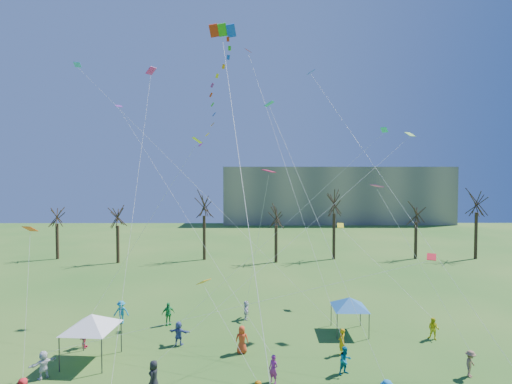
{
  "coord_description": "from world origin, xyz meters",
  "views": [
    {
      "loc": [
        -0.07,
        -15.55,
        11.72
      ],
      "look_at": [
        0.03,
        5.0,
        11.0
      ],
      "focal_mm": 25.0,
      "sensor_mm": 36.0,
      "label": 1
    }
  ],
  "objects_px": {
    "canopy_tent_white": "(92,321)",
    "canopy_tent_blue": "(349,303)",
    "big_box_kite": "(220,93)",
    "distant_building": "(335,195)"
  },
  "relations": [
    {
      "from": "big_box_kite",
      "to": "canopy_tent_white",
      "type": "bearing_deg",
      "value": -173.71
    },
    {
      "from": "distant_building",
      "to": "canopy_tent_blue",
      "type": "bearing_deg",
      "value": -101.82
    },
    {
      "from": "distant_building",
      "to": "big_box_kite",
      "type": "xyz_separation_m",
      "value": [
        -24.29,
        -74.03,
        9.89
      ]
    },
    {
      "from": "big_box_kite",
      "to": "distant_building",
      "type": "bearing_deg",
      "value": 71.84
    },
    {
      "from": "distant_building",
      "to": "canopy_tent_white",
      "type": "height_order",
      "value": "distant_building"
    },
    {
      "from": "distant_building",
      "to": "canopy_tent_white",
      "type": "bearing_deg",
      "value": -113.47
    },
    {
      "from": "canopy_tent_white",
      "to": "canopy_tent_blue",
      "type": "bearing_deg",
      "value": 13.7
    },
    {
      "from": "canopy_tent_white",
      "to": "canopy_tent_blue",
      "type": "relative_size",
      "value": 1.14
    },
    {
      "from": "canopy_tent_white",
      "to": "canopy_tent_blue",
      "type": "xyz_separation_m",
      "value": [
        17.76,
        4.33,
        -0.33
      ]
    },
    {
      "from": "distant_building",
      "to": "canopy_tent_blue",
      "type": "relative_size",
      "value": 16.68
    }
  ]
}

